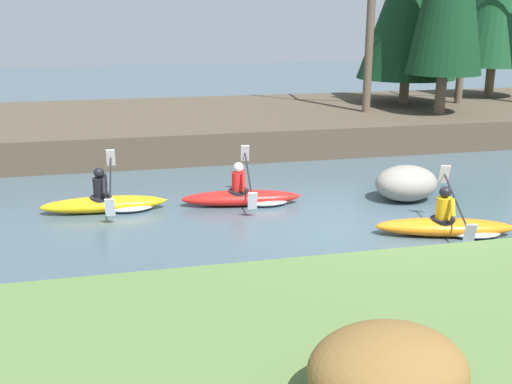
# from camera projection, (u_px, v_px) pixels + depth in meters

# --- Properties ---
(ground_plane) EXTENTS (90.00, 90.00, 0.00)m
(ground_plane) POSITION_uv_depth(u_px,v_px,m) (378.00, 232.00, 12.02)
(ground_plane) COLOR #425660
(riverbank_far) EXTENTS (44.00, 8.40, 0.94)m
(riverbank_far) POSITION_uv_depth(u_px,v_px,m) (260.00, 123.00, 21.59)
(riverbank_far) COLOR #4C4233
(riverbank_far) RESTS_ON ground
(conifer_tree_left) EXTENTS (3.70, 3.70, 6.57)m
(conifer_tree_left) POSITION_uv_depth(u_px,v_px,m) (410.00, 1.00, 22.07)
(conifer_tree_left) COLOR brown
(conifer_tree_left) RESTS_ON riverbank_far
(bare_tree_upstream) EXTENTS (4.32, 4.27, 7.91)m
(bare_tree_upstream) POSITION_uv_depth(u_px,v_px,m) (372.00, 1.00, 20.04)
(bare_tree_upstream) COLOR brown
(bare_tree_upstream) RESTS_ON riverbank_far
(bare_tree_mid_upstream) EXTENTS (3.27, 3.23, 5.90)m
(bare_tree_mid_upstream) POSITION_uv_depth(u_px,v_px,m) (464.00, 29.00, 22.41)
(bare_tree_mid_upstream) COLOR brown
(bare_tree_mid_upstream) RESTS_ON riverbank_far
(shrub_clump_nearest) EXTENTS (1.55, 1.29, 0.84)m
(shrub_clump_nearest) POSITION_uv_depth(u_px,v_px,m) (388.00, 371.00, 5.63)
(shrub_clump_nearest) COLOR brown
(shrub_clump_nearest) RESTS_ON riverbank_near
(kayaker_lead) EXTENTS (2.78, 2.04, 1.20)m
(kayaker_lead) POSITION_uv_depth(u_px,v_px,m) (451.00, 226.00, 11.77)
(kayaker_lead) COLOR orange
(kayaker_lead) RESTS_ON ground
(kayaker_middle) EXTENTS (2.80, 2.07, 1.20)m
(kayaker_middle) POSITION_uv_depth(u_px,v_px,m) (246.00, 196.00, 13.68)
(kayaker_middle) COLOR red
(kayaker_middle) RESTS_ON ground
(kayaker_trailing) EXTENTS (2.78, 2.07, 1.20)m
(kayaker_trailing) POSITION_uv_depth(u_px,v_px,m) (109.00, 203.00, 13.23)
(kayaker_trailing) COLOR yellow
(kayaker_trailing) RESTS_ON ground
(boulder_midstream) EXTENTS (1.47, 1.15, 0.83)m
(boulder_midstream) POSITION_uv_depth(u_px,v_px,m) (406.00, 183.00, 13.96)
(boulder_midstream) COLOR gray
(boulder_midstream) RESTS_ON ground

